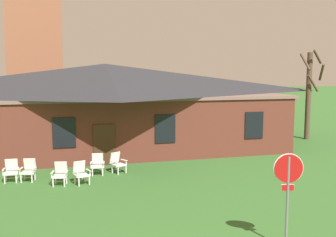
% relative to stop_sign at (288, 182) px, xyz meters
% --- Properties ---
extents(brick_building, '(21.30, 10.40, 5.21)m').
position_rel_stop_sign_xyz_m(brick_building, '(-3.14, 15.73, 0.80)').
color(brick_building, brown).
rests_on(brick_building, ground).
extents(dome_tower, '(5.18, 5.18, 18.77)m').
position_rel_stop_sign_xyz_m(dome_tower, '(-8.07, 30.27, 6.71)').
color(dome_tower, '#93563D').
rests_on(dome_tower, ground).
extents(stop_sign, '(0.79, 0.21, 2.62)m').
position_rel_stop_sign_xyz_m(stop_sign, '(0.00, 0.00, 0.00)').
color(stop_sign, slate).
rests_on(stop_sign, ground).
extents(lawn_chair_by_porch, '(0.64, 0.67, 0.96)m').
position_rel_stop_sign_xyz_m(lawn_chair_by_porch, '(-7.97, 8.84, -1.36)').
color(lawn_chair_by_porch, silver).
rests_on(lawn_chair_by_porch, ground).
extents(lawn_chair_near_door, '(0.73, 0.77, 0.96)m').
position_rel_stop_sign_xyz_m(lawn_chair_near_door, '(-7.24, 8.75, -1.36)').
color(lawn_chair_near_door, silver).
rests_on(lawn_chair_near_door, ground).
extents(lawn_chair_left_end, '(0.72, 0.76, 0.96)m').
position_rel_stop_sign_xyz_m(lawn_chair_left_end, '(-5.91, 7.77, -1.36)').
color(lawn_chair_left_end, silver).
rests_on(lawn_chair_left_end, ground).
extents(lawn_chair_middle, '(0.76, 0.81, 0.96)m').
position_rel_stop_sign_xyz_m(lawn_chair_middle, '(-5.07, 7.68, -1.36)').
color(lawn_chair_middle, silver).
rests_on(lawn_chair_middle, ground).
extents(lawn_chair_right_end, '(0.69, 0.72, 0.96)m').
position_rel_stop_sign_xyz_m(lawn_chair_right_end, '(-4.25, 9.08, -1.36)').
color(lawn_chair_right_end, white).
rests_on(lawn_chair_right_end, ground).
extents(lawn_chair_far_side, '(0.83, 0.86, 0.96)m').
position_rel_stop_sign_xyz_m(lawn_chair_far_side, '(-3.32, 9.11, -1.36)').
color(lawn_chair_far_side, white).
rests_on(lawn_chair_far_side, ground).
extents(bare_tree_beside_building, '(1.76, 1.57, 6.21)m').
position_rel_stop_sign_xyz_m(bare_tree_beside_building, '(10.80, 14.72, 1.48)').
color(bare_tree_beside_building, brown).
rests_on(bare_tree_beside_building, ground).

